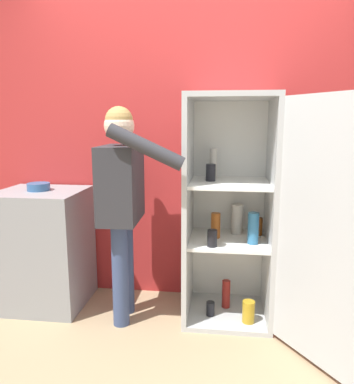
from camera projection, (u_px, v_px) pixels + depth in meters
The scene contains 6 objects.
ground_plane at pixel (175, 363), 2.27m from camera, with size 12.00×12.00×0.00m, color tan.
wall_back at pixel (191, 143), 2.99m from camera, with size 7.00×0.06×2.55m.
refrigerator at pixel (246, 214), 2.61m from camera, with size 1.01×1.10×1.63m.
person at pixel (122, 191), 2.62m from camera, with size 0.62×0.60×1.54m.
counter at pixel (44, 248), 2.95m from camera, with size 0.64×0.58×0.92m.
bowl at pixel (39, 187), 2.86m from camera, with size 0.17×0.17×0.06m.
Camera 1 is at (0.27, -2.02, 1.44)m, focal length 35.00 mm.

